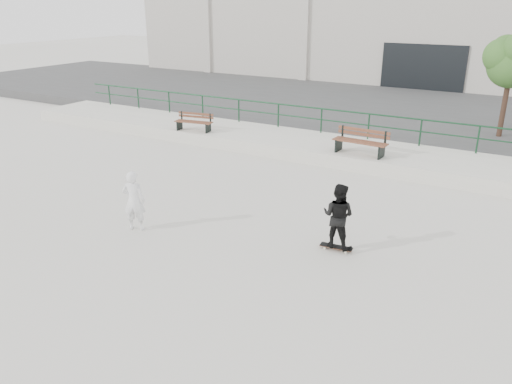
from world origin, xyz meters
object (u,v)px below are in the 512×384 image
Objects in this scene: skateboard at (336,247)px; standing_skater at (338,216)px; seated_skater at (134,201)px; bench_right at (361,142)px; bench_left at (194,122)px.

standing_skater reaches higher than skateboard.
seated_skater reaches higher than skateboard.
skateboard is at bearing -71.78° from bench_right.
skateboard is 0.50× the size of standing_skater.
skateboard is at bearing -0.00° from standing_skater.
standing_skater reaches higher than bench_right.
bench_left reaches higher than skateboard.
seated_skater is (-3.29, -7.96, -0.14)m from bench_right.
standing_skater is (0.00, 0.00, 0.82)m from skateboard.
bench_left is 8.68m from seated_skater.
bench_left is 2.10× the size of skateboard.
bench_left is 10.84m from skateboard.
standing_skater is 5.20m from seated_skater.
standing_skater is (1.67, -6.42, -0.05)m from bench_right.
standing_skater is 0.99× the size of seated_skater.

